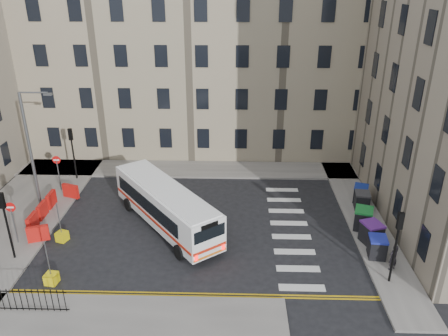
{
  "coord_description": "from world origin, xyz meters",
  "views": [
    {
      "loc": [
        0.48,
        -24.2,
        14.89
      ],
      "look_at": [
        -0.28,
        2.4,
        3.0
      ],
      "focal_mm": 35.0,
      "sensor_mm": 36.0,
      "label": 1
    }
  ],
  "objects_px": {
    "wheelie_bin_c": "(363,219)",
    "pedestrian": "(393,257)",
    "bus": "(166,205)",
    "wheelie_bin_e": "(361,194)",
    "wheelie_bin_d": "(362,201)",
    "bollard_chevron": "(52,278)",
    "wheelie_bin_b": "(371,233)",
    "wheelie_bin_a": "(377,247)",
    "streetlamp": "(30,150)",
    "bollard_yellow": "(62,236)"
  },
  "relations": [
    {
      "from": "wheelie_bin_d",
      "to": "bollard_chevron",
      "type": "xyz_separation_m",
      "value": [
        -18.19,
        -8.22,
        -0.47
      ]
    },
    {
      "from": "streetlamp",
      "to": "pedestrian",
      "type": "xyz_separation_m",
      "value": [
        22.03,
        -6.49,
        -3.42
      ]
    },
    {
      "from": "wheelie_bin_e",
      "to": "bollard_chevron",
      "type": "xyz_separation_m",
      "value": [
        -18.38,
        -9.3,
        -0.45
      ]
    },
    {
      "from": "wheelie_bin_d",
      "to": "wheelie_bin_e",
      "type": "relative_size",
      "value": 0.92
    },
    {
      "from": "wheelie_bin_a",
      "to": "pedestrian",
      "type": "relative_size",
      "value": 0.8
    },
    {
      "from": "wheelie_bin_b",
      "to": "bollard_chevron",
      "type": "distance_m",
      "value": 18.16
    },
    {
      "from": "bollard_chevron",
      "to": "wheelie_bin_e",
      "type": "bearing_deg",
      "value": 26.84
    },
    {
      "from": "wheelie_bin_a",
      "to": "bollard_yellow",
      "type": "bearing_deg",
      "value": -177.04
    },
    {
      "from": "bollard_yellow",
      "to": "bollard_chevron",
      "type": "xyz_separation_m",
      "value": [
        0.92,
        -3.98,
        0.0
      ]
    },
    {
      "from": "wheelie_bin_c",
      "to": "pedestrian",
      "type": "distance_m",
      "value": 4.22
    },
    {
      "from": "pedestrian",
      "to": "streetlamp",
      "type": "bearing_deg",
      "value": -43.9
    },
    {
      "from": "wheelie_bin_a",
      "to": "wheelie_bin_d",
      "type": "distance_m",
      "value": 5.54
    },
    {
      "from": "streetlamp",
      "to": "bollard_chevron",
      "type": "height_order",
      "value": "streetlamp"
    },
    {
      "from": "wheelie_bin_d",
      "to": "pedestrian",
      "type": "xyz_separation_m",
      "value": [
        -0.08,
        -6.71,
        0.15
      ]
    },
    {
      "from": "wheelie_bin_b",
      "to": "wheelie_bin_d",
      "type": "distance_m",
      "value": 4.15
    },
    {
      "from": "wheelie_bin_e",
      "to": "pedestrian",
      "type": "relative_size",
      "value": 0.86
    },
    {
      "from": "wheelie_bin_d",
      "to": "wheelie_bin_e",
      "type": "height_order",
      "value": "wheelie_bin_d"
    },
    {
      "from": "wheelie_bin_c",
      "to": "wheelie_bin_e",
      "type": "relative_size",
      "value": 1.14
    },
    {
      "from": "bus",
      "to": "wheelie_bin_e",
      "type": "bearing_deg",
      "value": -22.51
    },
    {
      "from": "wheelie_bin_a",
      "to": "bollard_yellow",
      "type": "height_order",
      "value": "wheelie_bin_a"
    },
    {
      "from": "bus",
      "to": "wheelie_bin_e",
      "type": "distance_m",
      "value": 13.67
    },
    {
      "from": "wheelie_bin_d",
      "to": "pedestrian",
      "type": "relative_size",
      "value": 0.79
    },
    {
      "from": "wheelie_bin_a",
      "to": "wheelie_bin_b",
      "type": "distance_m",
      "value": 1.4
    },
    {
      "from": "wheelie_bin_c",
      "to": "pedestrian",
      "type": "bearing_deg",
      "value": -64.47
    },
    {
      "from": "pedestrian",
      "to": "wheelie_bin_c",
      "type": "bearing_deg",
      "value": -110.58
    },
    {
      "from": "wheelie_bin_a",
      "to": "wheelie_bin_c",
      "type": "distance_m",
      "value": 3.0
    },
    {
      "from": "streetlamp",
      "to": "wheelie_bin_e",
      "type": "height_order",
      "value": "streetlamp"
    },
    {
      "from": "wheelie_bin_d",
      "to": "bollard_chevron",
      "type": "height_order",
      "value": "wheelie_bin_d"
    },
    {
      "from": "streetlamp",
      "to": "wheelie_bin_b",
      "type": "height_order",
      "value": "streetlamp"
    },
    {
      "from": "wheelie_bin_d",
      "to": "wheelie_bin_e",
      "type": "bearing_deg",
      "value": 87.63
    },
    {
      "from": "streetlamp",
      "to": "wheelie_bin_d",
      "type": "bearing_deg",
      "value": 0.57
    },
    {
      "from": "bus",
      "to": "wheelie_bin_c",
      "type": "bearing_deg",
      "value": -37.81
    },
    {
      "from": "pedestrian",
      "to": "bollard_chevron",
      "type": "relative_size",
      "value": 2.56
    },
    {
      "from": "bollard_yellow",
      "to": "wheelie_bin_c",
      "type": "bearing_deg",
      "value": 5.32
    },
    {
      "from": "wheelie_bin_a",
      "to": "wheelie_bin_e",
      "type": "bearing_deg",
      "value": 90.36
    },
    {
      "from": "wheelie_bin_e",
      "to": "bollard_chevron",
      "type": "bearing_deg",
      "value": -134.06
    },
    {
      "from": "streetlamp",
      "to": "bus",
      "type": "distance_m",
      "value": 9.76
    },
    {
      "from": "wheelie_bin_a",
      "to": "wheelie_bin_b",
      "type": "bearing_deg",
      "value": 94.35
    },
    {
      "from": "pedestrian",
      "to": "wheelie_bin_d",
      "type": "bearing_deg",
      "value": -118.18
    },
    {
      "from": "wheelie_bin_b",
      "to": "streetlamp",
      "type": "bearing_deg",
      "value": 150.48
    },
    {
      "from": "wheelie_bin_a",
      "to": "wheelie_bin_d",
      "type": "xyz_separation_m",
      "value": [
        0.57,
        5.51,
        -0.0
      ]
    },
    {
      "from": "wheelie_bin_e",
      "to": "pedestrian",
      "type": "bearing_deg",
      "value": -72.85
    },
    {
      "from": "wheelie_bin_d",
      "to": "bollard_yellow",
      "type": "relative_size",
      "value": 2.03
    },
    {
      "from": "streetlamp",
      "to": "wheelie_bin_a",
      "type": "height_order",
      "value": "streetlamp"
    },
    {
      "from": "wheelie_bin_b",
      "to": "wheelie_bin_c",
      "type": "xyz_separation_m",
      "value": [
        -0.08,
        1.6,
        0.02
      ]
    },
    {
      "from": "bus",
      "to": "wheelie_bin_b",
      "type": "xyz_separation_m",
      "value": [
        12.5,
        -1.71,
        -0.75
      ]
    },
    {
      "from": "bus",
      "to": "wheelie_bin_c",
      "type": "relative_size",
      "value": 6.13
    },
    {
      "from": "streetlamp",
      "to": "bollard_chevron",
      "type": "distance_m",
      "value": 9.78
    },
    {
      "from": "wheelie_bin_e",
      "to": "bollard_yellow",
      "type": "distance_m",
      "value": 20.02
    },
    {
      "from": "bollard_yellow",
      "to": "bus",
      "type": "bearing_deg",
      "value": 16.74
    }
  ]
}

